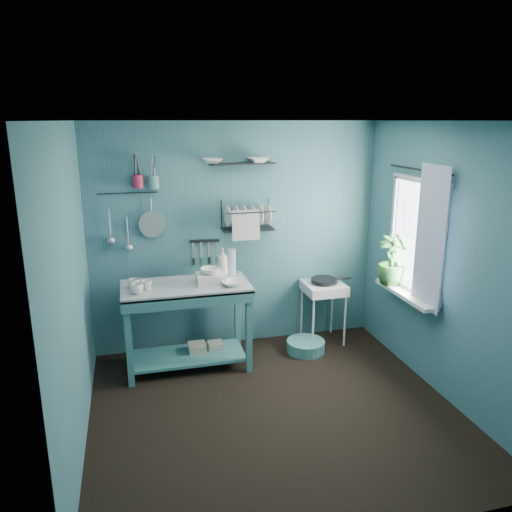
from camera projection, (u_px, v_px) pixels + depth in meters
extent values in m
plane|color=black|center=(274.00, 410.00, 4.46)|extent=(3.20, 3.20, 0.00)
plane|color=silver|center=(277.00, 121.00, 3.80)|extent=(3.20, 3.20, 0.00)
plane|color=#325F67|center=(237.00, 237.00, 5.53)|extent=(3.20, 0.00, 3.20)
plane|color=#325F67|center=(354.00, 357.00, 2.73)|extent=(3.20, 0.00, 3.20)
plane|color=#325F67|center=(72.00, 293.00, 3.75)|extent=(0.00, 3.00, 3.00)
plane|color=#325F67|center=(445.00, 263.00, 4.51)|extent=(0.00, 3.00, 3.00)
cube|color=#367072|center=(187.00, 326.00, 5.14)|extent=(1.36, 0.83, 0.90)
imported|color=silver|center=(137.00, 289.00, 4.74)|extent=(0.12, 0.12, 0.10)
imported|color=silver|center=(147.00, 285.00, 4.86)|extent=(0.14, 0.14, 0.09)
imported|color=silver|center=(134.00, 284.00, 4.89)|extent=(0.17, 0.17, 0.10)
cube|color=silver|center=(210.00, 278.00, 5.05)|extent=(0.28, 0.22, 0.10)
imported|color=silver|center=(210.00, 271.00, 5.03)|extent=(0.20, 0.19, 0.06)
imported|color=silver|center=(223.00, 262.00, 5.27)|extent=(0.12, 0.12, 0.30)
cylinder|color=#ABB9BE|center=(232.00, 262.00, 5.31)|extent=(0.09, 0.09, 0.28)
imported|color=silver|center=(232.00, 283.00, 4.98)|extent=(0.22, 0.22, 0.05)
cube|color=silver|center=(323.00, 312.00, 5.77)|extent=(0.49, 0.49, 0.71)
cylinder|color=black|center=(324.00, 280.00, 5.67)|extent=(0.30, 0.30, 0.03)
cube|color=black|center=(205.00, 241.00, 5.42)|extent=(0.32, 0.05, 0.03)
cube|color=black|center=(248.00, 215.00, 5.36)|extent=(0.58, 0.32, 0.32)
cube|color=black|center=(242.00, 164.00, 5.24)|extent=(0.72, 0.27, 0.01)
imported|color=silver|center=(213.00, 167.00, 5.17)|extent=(0.22, 0.22, 0.05)
imported|color=silver|center=(258.00, 168.00, 5.29)|extent=(0.25, 0.25, 0.05)
cylinder|color=#AE203D|center=(138.00, 181.00, 5.04)|extent=(0.11, 0.11, 0.13)
cylinder|color=teal|center=(153.00, 182.00, 5.08)|extent=(0.11, 0.11, 0.13)
cylinder|color=#ACADB4|center=(152.00, 224.00, 5.21)|extent=(0.28, 0.03, 0.28)
cylinder|color=#ACADB4|center=(110.00, 224.00, 5.11)|extent=(0.01, 0.01, 0.30)
cylinder|color=#ACADB4|center=(127.00, 231.00, 5.18)|extent=(0.01, 0.01, 0.30)
cylinder|color=black|center=(128.00, 193.00, 5.09)|extent=(0.60, 0.01, 0.01)
plane|color=white|center=(417.00, 237.00, 4.89)|extent=(0.00, 1.10, 1.10)
cube|color=silver|center=(405.00, 294.00, 5.03)|extent=(0.16, 0.95, 0.04)
plane|color=silver|center=(430.00, 239.00, 4.58)|extent=(0.00, 1.35, 1.35)
cylinder|color=black|center=(419.00, 170.00, 4.71)|extent=(0.02, 1.05, 0.02)
imported|color=#275B24|center=(392.00, 260.00, 5.22)|extent=(0.38, 0.38, 0.52)
cube|color=gray|center=(197.00, 353.00, 5.30)|extent=(0.18, 0.18, 0.22)
cube|color=gray|center=(215.00, 351.00, 5.38)|extent=(0.15, 0.15, 0.20)
cylinder|color=teal|center=(306.00, 346.00, 5.57)|extent=(0.43, 0.43, 0.13)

